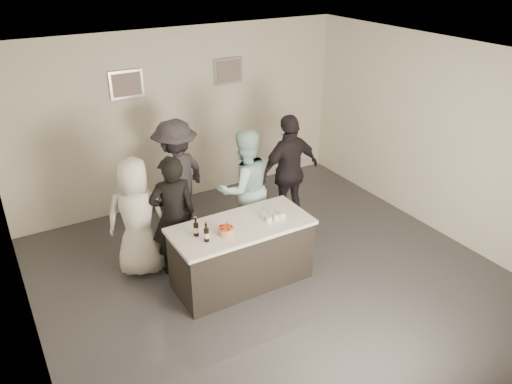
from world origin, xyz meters
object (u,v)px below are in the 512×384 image
beer_bottle_a (196,227)px  bar_counter (242,254)px  cake (226,231)px  beer_bottle_b (206,232)px  person_main_blue (245,188)px  person_guest_right (290,171)px  person_guest_back (177,177)px  person_guest_left (137,218)px  person_main_black (173,216)px

beer_bottle_a → bar_counter: bearing=-4.5°
cake → beer_bottle_b: beer_bottle_b is taller
beer_bottle_b → person_main_blue: size_ratio=0.14×
beer_bottle_b → person_guest_right: person_guest_right is taller
person_guest_back → beer_bottle_a: bearing=45.7°
cake → person_guest_back: 1.84m
beer_bottle_b → person_guest_back: bearing=78.5°
person_guest_right → person_guest_back: 1.78m
person_guest_right → person_guest_back: bearing=-26.3°
person_main_blue → person_guest_back: person_guest_back is taller
beer_bottle_b → bar_counter: bearing=13.7°
bar_counter → person_guest_back: (-0.18, 1.73, 0.48)m
beer_bottle_a → person_guest_back: person_guest_back is taller
person_guest_left → beer_bottle_a: bearing=141.7°
cake → beer_bottle_b: 0.30m
bar_counter → person_guest_left: person_guest_left is taller
beer_bottle_a → beer_bottle_b: size_ratio=1.00×
cake → person_guest_right: size_ratio=0.11×
person_guest_back → bar_counter: bearing=66.1°
person_main_black → person_guest_right: 2.14m
beer_bottle_b → person_main_black: bearing=96.7°
person_guest_right → person_main_black: bearing=5.4°
bar_counter → cake: (-0.28, -0.11, 0.49)m
person_main_black → cake: bearing=123.5°
person_guest_left → person_guest_right: size_ratio=0.91×
beer_bottle_a → person_guest_left: size_ratio=0.15×
person_main_black → person_main_blue: person_main_blue is taller
cake → beer_bottle_b: (-0.28, -0.03, 0.09)m
person_guest_left → person_guest_back: bearing=-114.8°
cake → beer_bottle_a: 0.38m
cake → beer_bottle_a: (-0.34, 0.15, 0.09)m
cake → person_guest_left: (-0.80, 1.06, -0.09)m
beer_bottle_b → person_guest_right: size_ratio=0.14×
beer_bottle_b → person_main_blue: person_main_blue is taller
bar_counter → person_main_blue: person_main_blue is taller
bar_counter → beer_bottle_a: (-0.61, 0.05, 0.58)m
beer_bottle_a → person_main_blue: person_main_blue is taller
person_guest_left → person_guest_right: 2.54m
person_main_blue → person_guest_right: (0.90, 0.14, 0.02)m
bar_counter → beer_bottle_b: size_ratio=7.15×
beer_bottle_a → beer_bottle_b: same height
beer_bottle_a → person_main_black: person_main_black is taller
beer_bottle_a → person_main_black: (-0.04, 0.67, -0.16)m
cake → person_guest_left: bearing=127.1°
bar_counter → beer_bottle_a: beer_bottle_a is taller
person_guest_left → cake: bearing=151.5°
person_guest_left → person_main_blue: bearing=-157.6°
beer_bottle_a → beer_bottle_b: 0.19m
person_guest_left → person_guest_back: (0.90, 0.78, 0.08)m
cake → person_main_black: size_ratio=0.11×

